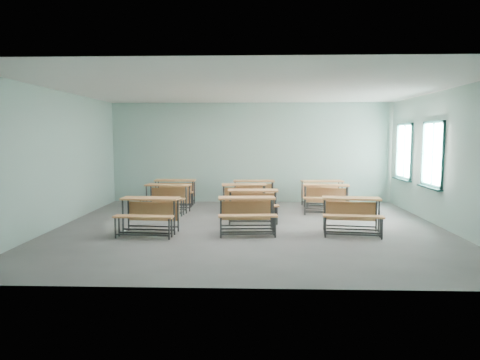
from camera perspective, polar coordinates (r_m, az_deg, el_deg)
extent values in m
cube|color=slate|center=(10.05, 1.27, -6.45)|extent=(9.00, 8.00, 0.02)
cube|color=silver|center=(9.88, 1.31, 12.13)|extent=(9.00, 8.00, 0.02)
cube|color=#94B9AD|center=(13.84, 1.48, 3.66)|extent=(9.00, 0.02, 3.20)
cube|color=#94B9AD|center=(5.83, 0.82, 0.64)|extent=(9.00, 0.02, 3.20)
cube|color=#94B9AD|center=(10.86, -23.27, 2.58)|extent=(0.02, 8.00, 3.20)
cube|color=#94B9AD|center=(10.77, 26.07, 2.44)|extent=(0.02, 8.00, 3.20)
cube|color=#194643|center=(13.40, 20.91, 0.33)|extent=(0.06, 1.20, 0.06)
cube|color=#194643|center=(13.35, 21.15, 6.92)|extent=(0.06, 1.20, 0.06)
cube|color=#194643|center=(12.82, 21.86, 3.51)|extent=(0.06, 0.06, 1.60)
cube|color=#194643|center=(13.89, 20.27, 3.72)|extent=(0.06, 0.06, 1.60)
cube|color=#194643|center=(13.35, 21.03, 3.62)|extent=(0.04, 0.04, 1.48)
cube|color=#194643|center=(13.35, 21.03, 3.62)|extent=(0.04, 1.08, 0.04)
cube|color=#194643|center=(13.39, 20.74, 0.07)|extent=(0.14, 1.28, 0.04)
cube|color=white|center=(13.36, 21.13, 3.62)|extent=(0.01, 1.08, 1.48)
cube|color=#194643|center=(11.54, 24.12, -0.63)|extent=(0.06, 1.20, 0.06)
cube|color=#194643|center=(11.48, 24.45, 7.03)|extent=(0.06, 1.20, 0.06)
cube|color=#194643|center=(10.96, 25.41, 3.04)|extent=(0.06, 0.06, 1.60)
cube|color=#194643|center=(12.01, 23.25, 3.33)|extent=(0.06, 0.06, 1.60)
cube|color=#194643|center=(11.48, 24.28, 3.19)|extent=(0.04, 0.04, 1.48)
cube|color=#194643|center=(11.48, 24.28, 3.19)|extent=(0.04, 1.08, 0.04)
cube|color=#194643|center=(11.53, 23.93, -0.93)|extent=(0.14, 1.28, 0.04)
cube|color=white|center=(11.49, 24.40, 3.19)|extent=(0.01, 1.08, 1.48)
cube|color=#CE834A|center=(9.63, -11.85, -2.43)|extent=(1.28, 0.50, 0.04)
cube|color=#CE834A|center=(9.86, -11.47, -4.11)|extent=(1.19, 0.10, 0.43)
cylinder|color=#323537|center=(9.73, -15.34, -4.77)|extent=(0.04, 0.04, 0.74)
cylinder|color=#323537|center=(9.38, -8.75, -5.03)|extent=(0.04, 0.04, 0.74)
cylinder|color=#323537|center=(10.04, -14.65, -4.43)|extent=(0.04, 0.04, 0.74)
cylinder|color=#323537|center=(9.70, -8.25, -4.66)|extent=(0.04, 0.04, 0.74)
cube|color=#323537|center=(9.59, -12.07, -6.47)|extent=(1.15, 0.11, 0.03)
cube|color=#323537|center=(9.90, -11.48, -6.07)|extent=(1.15, 0.11, 0.03)
cube|color=#CE834A|center=(9.21, -12.76, -4.79)|extent=(1.27, 0.35, 0.04)
cylinder|color=#323537|center=(9.36, -16.28, -6.17)|extent=(0.04, 0.04, 0.43)
cylinder|color=#323537|center=(9.00, -9.43, -6.50)|extent=(0.04, 0.04, 0.43)
cylinder|color=#323537|center=(9.54, -15.83, -5.94)|extent=(0.04, 0.04, 0.43)
cylinder|color=#323537|center=(9.19, -9.10, -6.24)|extent=(0.04, 0.04, 0.43)
cube|color=#323537|center=(9.19, -12.90, -7.16)|extent=(1.15, 0.11, 0.03)
cube|color=#323537|center=(9.38, -12.51, -6.89)|extent=(1.15, 0.11, 0.03)
cube|color=#CE834A|center=(9.52, 0.89, -2.40)|extent=(1.28, 0.51, 0.04)
cube|color=#CE834A|center=(9.76, 0.82, -4.09)|extent=(1.19, 0.11, 0.43)
cylinder|color=#323537|center=(9.40, -2.57, -4.93)|extent=(0.04, 0.04, 0.74)
cylinder|color=#323537|center=(9.47, 4.43, -4.87)|extent=(0.04, 0.04, 0.74)
cylinder|color=#323537|center=(9.73, -2.56, -4.56)|extent=(0.04, 0.04, 0.74)
cylinder|color=#323537|center=(9.79, 4.20, -4.51)|extent=(0.04, 0.04, 0.74)
cube|color=#323537|center=(9.47, 0.94, -6.49)|extent=(1.15, 0.12, 0.03)
cube|color=#323537|center=(9.80, 0.83, -6.08)|extent=(1.15, 0.12, 0.03)
cube|color=#CE834A|center=(9.08, 1.06, -4.80)|extent=(1.27, 0.35, 0.04)
cylinder|color=#323537|center=(9.01, -2.58, -6.41)|extent=(0.04, 0.04, 0.43)
cylinder|color=#323537|center=(9.08, 4.74, -6.34)|extent=(0.04, 0.04, 0.43)
cylinder|color=#323537|center=(9.20, -2.58, -6.15)|extent=(0.04, 0.04, 0.43)
cylinder|color=#323537|center=(9.27, 4.59, -6.08)|extent=(0.04, 0.04, 0.43)
cube|color=#323537|center=(9.05, 1.09, -7.21)|extent=(1.15, 0.12, 0.03)
cube|color=#323537|center=(9.25, 1.02, -6.93)|extent=(1.15, 0.12, 0.03)
cube|color=#CE834A|center=(9.77, 14.61, -2.38)|extent=(1.30, 0.57, 0.04)
cube|color=#CE834A|center=(10.01, 14.45, -4.03)|extent=(1.19, 0.16, 0.43)
cylinder|color=#323537|center=(9.63, 11.23, -4.79)|extent=(0.04, 0.04, 0.74)
cylinder|color=#323537|center=(9.75, 18.03, -4.84)|extent=(0.04, 0.04, 0.74)
cylinder|color=#323537|center=(9.96, 11.15, -4.43)|extent=(0.04, 0.04, 0.74)
cylinder|color=#323537|center=(10.07, 17.72, -4.49)|extent=(0.04, 0.04, 0.74)
cube|color=#323537|center=(9.72, 14.61, -6.36)|extent=(1.15, 0.17, 0.03)
cube|color=#323537|center=(10.05, 14.42, -5.96)|extent=(1.15, 0.17, 0.03)
cube|color=#CE834A|center=(9.33, 14.87, -4.71)|extent=(1.28, 0.41, 0.04)
cylinder|color=#323537|center=(9.23, 11.32, -6.22)|extent=(0.04, 0.04, 0.43)
cylinder|color=#323537|center=(9.36, 18.42, -6.25)|extent=(0.04, 0.04, 0.43)
cylinder|color=#323537|center=(9.43, 11.27, -5.97)|extent=(0.04, 0.04, 0.43)
cylinder|color=#323537|center=(9.55, 18.22, -6.00)|extent=(0.04, 0.04, 0.43)
cube|color=#323537|center=(9.30, 14.87, -7.05)|extent=(1.15, 0.17, 0.03)
cube|color=#323537|center=(9.50, 14.75, -6.79)|extent=(1.15, 0.17, 0.03)
cube|color=#CE834A|center=(10.84, 1.74, -1.39)|extent=(1.26, 0.44, 0.04)
cube|color=#CE834A|center=(11.08, 1.72, -2.90)|extent=(1.19, 0.04, 0.43)
cylinder|color=#323537|center=(10.74, -1.33, -3.57)|extent=(0.04, 0.04, 0.74)
cylinder|color=#323537|center=(10.76, 4.82, -3.58)|extent=(0.04, 0.04, 0.74)
cylinder|color=#323537|center=(11.07, -1.26, -3.29)|extent=(0.04, 0.04, 0.74)
cylinder|color=#323537|center=(11.09, 4.70, -3.29)|extent=(0.04, 0.04, 0.74)
cube|color=#323537|center=(10.78, 1.74, -4.98)|extent=(1.15, 0.05, 0.03)
cube|color=#323537|center=(11.11, 1.72, -4.65)|extent=(1.15, 0.05, 0.03)
cube|color=#CE834A|center=(10.39, 1.78, -3.44)|extent=(1.26, 0.29, 0.04)
cylinder|color=#323537|center=(10.34, -1.42, -4.81)|extent=(0.04, 0.04, 0.43)
cylinder|color=#323537|center=(10.36, 4.98, -4.81)|extent=(0.04, 0.04, 0.43)
cylinder|color=#323537|center=(10.54, -1.37, -4.61)|extent=(0.04, 0.04, 0.43)
cylinder|color=#323537|center=(10.55, 4.90, -4.61)|extent=(0.04, 0.04, 0.43)
cube|color=#323537|center=(10.36, 1.78, -5.54)|extent=(1.15, 0.05, 0.03)
cube|color=#323537|center=(10.55, 1.76, -5.33)|extent=(1.15, 0.05, 0.03)
cube|color=#CE834A|center=(12.19, -9.58, -0.67)|extent=(1.30, 0.58, 0.04)
cube|color=#CE834A|center=(12.41, -9.26, -2.03)|extent=(1.18, 0.18, 0.43)
cylinder|color=#323537|center=(12.28, -12.34, -2.52)|extent=(0.04, 0.04, 0.74)
cylinder|color=#323537|center=(11.90, -7.20, -2.69)|extent=(0.04, 0.04, 0.74)
cylinder|color=#323537|center=(12.59, -11.77, -2.30)|extent=(0.04, 0.04, 0.74)
cylinder|color=#323537|center=(12.22, -6.74, -2.46)|extent=(0.04, 0.04, 0.74)
cube|color=#323537|center=(12.12, -9.79, -3.85)|extent=(1.14, 0.19, 0.03)
cube|color=#323537|center=(12.43, -9.27, -3.60)|extent=(1.14, 0.19, 0.03)
cube|color=#CE834A|center=(11.76, -10.36, -2.45)|extent=(1.28, 0.43, 0.04)
cylinder|color=#323537|center=(11.91, -13.11, -3.54)|extent=(0.04, 0.04, 0.43)
cylinder|color=#323537|center=(11.52, -7.81, -3.76)|extent=(0.04, 0.04, 0.43)
cylinder|color=#323537|center=(12.09, -12.74, -3.40)|extent=(0.04, 0.04, 0.43)
cylinder|color=#323537|center=(11.70, -7.52, -3.61)|extent=(0.04, 0.04, 0.43)
cube|color=#323537|center=(11.72, -10.49, -4.30)|extent=(1.14, 0.19, 0.03)
cube|color=#323537|center=(11.91, -10.16, -4.14)|extent=(1.14, 0.19, 0.03)
cube|color=#CE834A|center=(12.11, 0.53, -0.63)|extent=(1.29, 0.53, 0.04)
cube|color=#CE834A|center=(12.34, 0.47, -2.00)|extent=(1.19, 0.13, 0.43)
cylinder|color=#323537|center=(11.97, -2.16, -2.60)|extent=(0.04, 0.04, 0.74)
cylinder|color=#323537|center=(12.05, 3.32, -2.55)|extent=(0.04, 0.04, 0.74)
cylinder|color=#323537|center=(12.30, -2.20, -2.37)|extent=(0.04, 0.04, 0.74)
cylinder|color=#323537|center=(12.37, 3.14, -2.33)|extent=(0.04, 0.04, 0.74)
cube|color=#323537|center=(12.04, 0.58, -3.84)|extent=(1.15, 0.14, 0.03)
cube|color=#323537|center=(12.36, 0.48, -3.58)|extent=(1.15, 0.14, 0.03)
cube|color=#CE834A|center=(11.65, 0.70, -2.43)|extent=(1.27, 0.38, 0.04)
cylinder|color=#323537|center=(11.56, -2.12, -3.67)|extent=(0.04, 0.04, 0.43)
cylinder|color=#323537|center=(11.64, 3.56, -3.61)|extent=(0.04, 0.04, 0.43)
cylinder|color=#323537|center=(11.76, -2.14, -3.51)|extent=(0.04, 0.04, 0.43)
cylinder|color=#323537|center=(11.84, 3.45, -3.46)|extent=(0.04, 0.04, 0.43)
cube|color=#323537|center=(11.61, 0.73, -4.30)|extent=(1.15, 0.14, 0.03)
cube|color=#323537|center=(11.81, 0.66, -4.13)|extent=(1.15, 0.14, 0.03)
cube|color=#CE834A|center=(12.26, 11.43, -0.66)|extent=(1.30, 0.57, 0.04)
cube|color=#CE834A|center=(12.49, 11.37, -2.02)|extent=(1.18, 0.17, 0.43)
cylinder|color=#323537|center=(12.14, 8.71, -2.55)|extent=(0.04, 0.04, 0.74)
cylinder|color=#323537|center=(12.18, 14.13, -2.63)|extent=(0.04, 0.04, 0.74)
cylinder|color=#323537|center=(12.47, 8.73, -2.32)|extent=(0.04, 0.04, 0.74)
cylinder|color=#323537|center=(12.51, 14.00, -2.40)|extent=(0.04, 0.04, 0.74)
cube|color=#323537|center=(12.19, 11.40, -3.83)|extent=(1.14, 0.18, 0.03)
cube|color=#323537|center=(12.52, 11.34, -3.57)|extent=(1.14, 0.18, 0.03)
cube|color=#CE834A|center=(11.81, 11.49, -2.44)|extent=(1.28, 0.42, 0.04)
cylinder|color=#323537|center=(11.73, 8.67, -3.60)|extent=(0.04, 0.04, 0.43)
cylinder|color=#323537|center=(11.78, 14.29, -3.68)|extent=(0.04, 0.04, 0.43)
cylinder|color=#323537|center=(11.93, 8.68, -3.44)|extent=(0.04, 0.04, 0.43)
cylinder|color=#323537|center=(11.98, 14.21, -3.52)|extent=(0.04, 0.04, 0.43)
cube|color=#323537|center=(11.77, 11.47, -4.28)|extent=(1.14, 0.18, 0.03)
cube|color=#323537|center=(11.96, 11.44, -4.12)|extent=(1.14, 0.18, 0.03)
cube|color=#CE834A|center=(13.48, -8.63, -0.03)|extent=(1.26, 0.43, 0.04)
cube|color=#CE834A|center=(13.70, -8.45, -1.28)|extent=(1.19, 0.03, 0.43)
cylinder|color=#323537|center=(13.49, -11.14, -1.75)|extent=(0.04, 0.04, 0.74)
cylinder|color=#323537|center=(13.26, -6.30, -1.80)|extent=(0.04, 0.04, 0.74)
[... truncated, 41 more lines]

